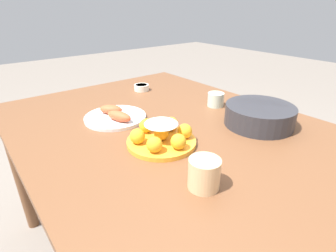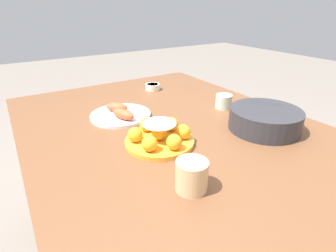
# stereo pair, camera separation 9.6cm
# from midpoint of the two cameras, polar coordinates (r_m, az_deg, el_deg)

# --- Properties ---
(dining_table) EXTENTS (1.52, 1.09, 0.76)m
(dining_table) POSITION_cam_midpoint_polar(r_m,az_deg,el_deg) (1.07, -1.34, -4.57)
(dining_table) COLOR brown
(dining_table) RESTS_ON ground_plane
(cake_plate) EXTENTS (0.24, 0.24, 0.09)m
(cake_plate) POSITION_cam_midpoint_polar(r_m,az_deg,el_deg) (0.91, -4.41, -2.25)
(cake_plate) COLOR gold
(cake_plate) RESTS_ON dining_table
(serving_bowl) EXTENTS (0.27, 0.27, 0.08)m
(serving_bowl) POSITION_cam_midpoint_polar(r_m,az_deg,el_deg) (1.09, 16.94, 2.34)
(serving_bowl) COLOR #2D2D33
(serving_bowl) RESTS_ON dining_table
(sauce_bowl) EXTENTS (0.08, 0.08, 0.03)m
(sauce_bowl) POSITION_cam_midpoint_polar(r_m,az_deg,el_deg) (1.50, -7.64, 8.32)
(sauce_bowl) COLOR silver
(sauce_bowl) RESTS_ON dining_table
(seafood_platter) EXTENTS (0.26, 0.26, 0.05)m
(seafood_platter) POSITION_cam_midpoint_polar(r_m,az_deg,el_deg) (1.14, -13.78, 2.08)
(seafood_platter) COLOR silver
(seafood_platter) RESTS_ON dining_table
(cup_near) EXTENTS (0.09, 0.09, 0.08)m
(cup_near) POSITION_cam_midpoint_polar(r_m,az_deg,el_deg) (0.70, 3.94, -10.43)
(cup_near) COLOR #DBB27F
(cup_near) RESTS_ON dining_table
(cup_far) EXTENTS (0.08, 0.08, 0.06)m
(cup_far) POSITION_cam_midpoint_polar(r_m,az_deg,el_deg) (1.26, 8.21, 5.67)
(cup_far) COLOR beige
(cup_far) RESTS_ON dining_table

